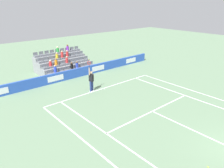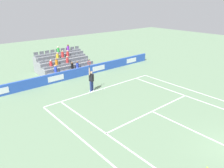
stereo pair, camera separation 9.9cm
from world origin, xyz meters
The scene contains 12 objects.
line_baseline centered at (0.00, -11.89, 0.00)m, with size 10.97×0.10×0.01m, color white.
line_service centered at (0.00, -6.40, 0.00)m, with size 8.23×0.10×0.01m, color white.
line_centre_service centered at (0.00, -3.20, 0.00)m, with size 0.10×6.40×0.01m, color white.
line_singles_sideline_left centered at (4.12, -5.95, 0.00)m, with size 0.10×11.89×0.01m, color white.
line_singles_sideline_right centered at (-4.12, -5.95, 0.00)m, with size 0.10×11.89×0.01m, color white.
line_doubles_sideline_left centered at (5.49, -5.95, 0.00)m, with size 0.10×11.89×0.01m, color white.
line_doubles_sideline_right centered at (-5.49, -5.95, 0.00)m, with size 0.10×11.89×0.01m, color white.
line_centre_mark centered at (0.00, -11.79, 0.00)m, with size 0.10×0.20×0.01m, color white.
sponsor_barrier centered at (0.00, -15.93, 0.45)m, with size 19.83×0.22×0.91m.
tennis_player centered at (1.12, -12.04, 0.99)m, with size 0.54×0.42×2.85m.
stadium_stand centered at (0.01, -18.86, 0.69)m, with size 5.58×3.80×2.55m.
loose_tennis_ball centered at (2.29, -1.26, 0.03)m, with size 0.07×0.07×0.07m, color #D1E533.
Camera 2 is at (10.64, 1.84, 7.14)m, focal length 34.42 mm.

